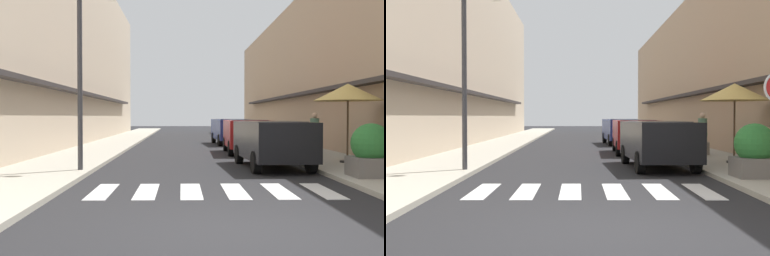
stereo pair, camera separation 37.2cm
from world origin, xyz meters
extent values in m
plane|color=#232326|center=(0.00, 19.07, 0.00)|extent=(104.90, 104.90, 0.00)
cube|color=#ADA899|center=(-4.58, 19.07, 0.06)|extent=(2.74, 66.75, 0.12)
cube|color=#ADA899|center=(4.58, 19.07, 0.06)|extent=(2.74, 66.75, 0.12)
cube|color=#C6B299|center=(-8.45, 20.46, 5.54)|extent=(5.00, 44.91, 11.07)
cube|color=#332D2D|center=(-5.70, 20.46, 2.80)|extent=(0.50, 31.44, 0.16)
cube|color=tan|center=(8.45, 20.46, 4.22)|extent=(5.00, 44.91, 8.43)
cube|color=#332D2D|center=(5.70, 20.46, 2.80)|extent=(0.50, 31.44, 0.16)
cube|color=silver|center=(-2.38, 3.48, 0.01)|extent=(0.45, 2.20, 0.01)
cube|color=silver|center=(-1.43, 3.48, 0.01)|extent=(0.45, 2.20, 0.01)
cube|color=silver|center=(-0.48, 3.48, 0.01)|extent=(0.45, 2.20, 0.01)
cube|color=silver|center=(0.47, 3.48, 0.01)|extent=(0.45, 2.20, 0.01)
cube|color=silver|center=(1.42, 3.48, 0.01)|extent=(0.45, 2.20, 0.01)
cube|color=silver|center=(2.38, 3.48, 0.01)|extent=(0.45, 2.20, 0.01)
cube|color=black|center=(2.16, 8.08, 0.89)|extent=(1.94, 4.46, 1.13)
cube|color=black|center=(2.16, 7.86, 1.19)|extent=(1.57, 2.52, 0.56)
cylinder|color=black|center=(1.30, 9.49, 0.32)|extent=(0.25, 0.65, 0.64)
cylinder|color=black|center=(2.89, 9.56, 0.32)|extent=(0.25, 0.65, 0.64)
cylinder|color=black|center=(1.43, 6.60, 0.32)|extent=(0.25, 0.65, 0.64)
cylinder|color=black|center=(3.02, 6.67, 0.32)|extent=(0.25, 0.65, 0.64)
cube|color=maroon|center=(2.16, 13.87, 0.89)|extent=(1.85, 4.29, 1.13)
cube|color=black|center=(2.16, 13.65, 1.19)|extent=(1.53, 2.41, 0.56)
cylinder|color=black|center=(1.40, 15.28, 0.32)|extent=(0.24, 0.65, 0.64)
cylinder|color=black|center=(2.99, 15.25, 0.32)|extent=(0.24, 0.65, 0.64)
cylinder|color=black|center=(1.33, 12.48, 0.32)|extent=(0.24, 0.65, 0.64)
cylinder|color=black|center=(2.92, 12.45, 0.32)|extent=(0.24, 0.65, 0.64)
cube|color=navy|center=(2.16, 20.56, 0.89)|extent=(1.96, 4.54, 1.13)
cube|color=black|center=(2.16, 20.34, 1.19)|extent=(1.59, 2.57, 0.56)
cylinder|color=black|center=(1.29, 22.00, 0.32)|extent=(0.25, 0.65, 0.64)
cylinder|color=black|center=(2.88, 22.07, 0.32)|extent=(0.25, 0.65, 0.64)
cylinder|color=black|center=(1.44, 19.05, 0.32)|extent=(0.25, 0.65, 0.64)
cylinder|color=black|center=(3.02, 19.13, 0.32)|extent=(0.25, 0.65, 0.64)
cylinder|color=#38383D|center=(-3.52, 6.68, 2.67)|extent=(0.14, 0.14, 5.09)
cylinder|color=#262626|center=(4.72, 8.56, 0.15)|extent=(0.48, 0.48, 0.06)
cylinder|color=#4C3823|center=(4.72, 8.56, 1.26)|extent=(0.06, 0.06, 2.28)
cone|color=#D8B259|center=(4.72, 8.56, 2.40)|extent=(2.19, 2.19, 0.55)
cube|color=slate|center=(4.05, 4.98, 0.36)|extent=(0.99, 0.99, 0.49)
sphere|color=#2D7533|center=(4.05, 4.98, 0.95)|extent=(0.99, 0.99, 0.99)
cube|color=gray|center=(4.35, 12.06, 0.37)|extent=(0.87, 0.87, 0.49)
sphere|color=#236628|center=(4.35, 12.06, 0.93)|extent=(0.90, 0.90, 0.90)
cube|color=gray|center=(5.18, 16.97, 0.30)|extent=(0.92, 0.92, 0.35)
sphere|color=#195623|center=(5.18, 16.97, 0.79)|extent=(0.91, 0.91, 0.91)
cylinder|color=#282B33|center=(4.40, 11.24, 0.52)|extent=(0.26, 0.26, 0.80)
cylinder|color=#4C7259|center=(4.40, 11.24, 1.23)|extent=(0.34, 0.34, 0.63)
sphere|color=tan|center=(4.40, 11.24, 1.65)|extent=(0.22, 0.22, 0.22)
camera|label=1|loc=(-0.69, -6.72, 1.62)|focal=44.50mm
camera|label=2|loc=(-0.32, -6.73, 1.62)|focal=44.50mm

